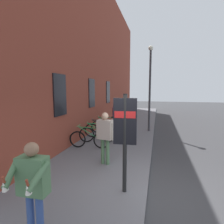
% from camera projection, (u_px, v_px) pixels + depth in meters
% --- Properties ---
extents(ground, '(60.00, 60.00, 0.00)m').
position_uv_depth(ground, '(172.00, 137.00, 10.10)').
color(ground, '#38383A').
extents(sidewalk_pavement, '(24.00, 3.50, 0.12)m').
position_uv_depth(sidewalk_pavement, '(128.00, 126.00, 12.68)').
color(sidewalk_pavement, slate).
rests_on(sidewalk_pavement, ground).
extents(station_facade, '(22.00, 0.65, 9.97)m').
position_uv_depth(station_facade, '(104.00, 57.00, 13.52)').
color(station_facade, brown).
rests_on(station_facade, ground).
extents(bicycle_end_of_row, '(0.48, 1.77, 0.97)m').
position_uv_depth(bicycle_end_of_row, '(90.00, 139.00, 7.80)').
color(bicycle_end_of_row, black).
rests_on(bicycle_end_of_row, sidewalk_pavement).
extents(bicycle_mid_rack, '(0.65, 1.71, 0.97)m').
position_uv_depth(bicycle_mid_rack, '(98.00, 134.00, 8.68)').
color(bicycle_mid_rack, black).
rests_on(bicycle_mid_rack, sidewalk_pavement).
extents(bicycle_far_end, '(0.58, 1.73, 0.97)m').
position_uv_depth(bicycle_far_end, '(102.00, 130.00, 9.62)').
color(bicycle_far_end, black).
rests_on(bicycle_far_end, sidewalk_pavement).
extents(bicycle_beside_lamp, '(0.68, 1.70, 0.97)m').
position_uv_depth(bicycle_beside_lamp, '(107.00, 126.00, 10.60)').
color(bicycle_beside_lamp, black).
rests_on(bicycle_beside_lamp, sidewalk_pavement).
extents(transit_info_sign, '(0.12, 0.55, 2.40)m').
position_uv_depth(transit_info_sign, '(125.00, 128.00, 4.32)').
color(transit_info_sign, black).
rests_on(transit_info_sign, sidewalk_pavement).
extents(pedestrian_crossing_street, '(0.51, 0.55, 1.77)m').
position_uv_depth(pedestrian_crossing_street, '(120.00, 117.00, 9.36)').
color(pedestrian_crossing_street, '#723F72').
rests_on(pedestrian_crossing_street, sidewalk_pavement).
extents(pedestrian_near_bus, '(0.50, 0.45, 1.57)m').
position_uv_depth(pedestrian_near_bus, '(115.00, 114.00, 11.69)').
color(pedestrian_near_bus, '#4C724C').
rests_on(pedestrian_near_bus, sidewalk_pavement).
extents(pedestrian_by_facade, '(0.34, 0.65, 1.75)m').
position_uv_depth(pedestrian_by_facade, '(105.00, 133.00, 6.05)').
color(pedestrian_by_facade, '#4C724C').
rests_on(pedestrian_by_facade, sidewalk_pavement).
extents(tourist_with_hotdogs, '(0.57, 0.65, 1.68)m').
position_uv_depth(tourist_with_hotdogs, '(32.00, 182.00, 2.90)').
color(tourist_with_hotdogs, '#334C8C').
rests_on(tourist_with_hotdogs, sidewalk_pavement).
extents(street_lamp, '(0.28, 0.28, 4.98)m').
position_uv_depth(street_lamp, '(150.00, 81.00, 10.72)').
color(street_lamp, '#333338').
rests_on(street_lamp, sidewalk_pavement).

